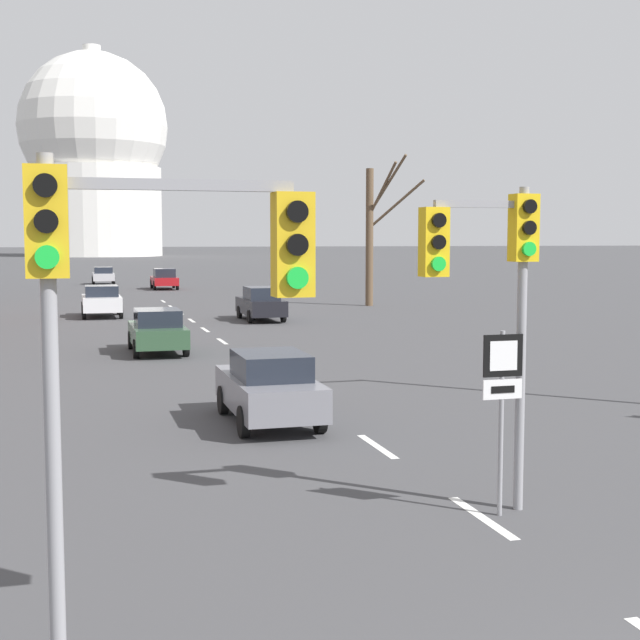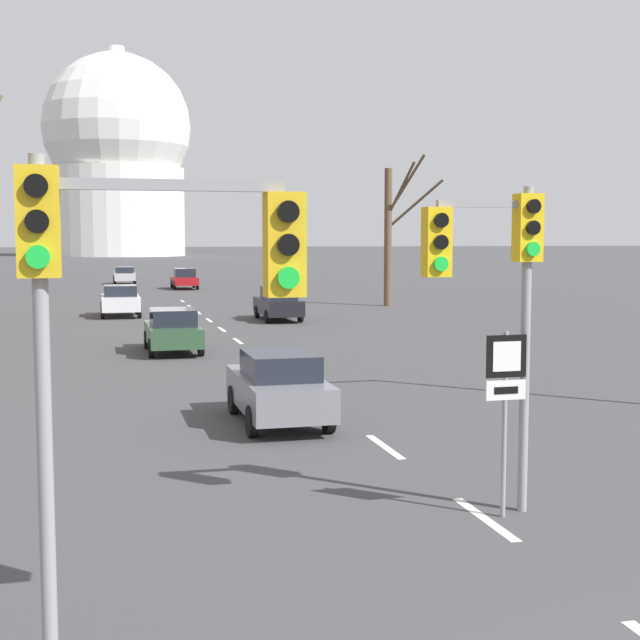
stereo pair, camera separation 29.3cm
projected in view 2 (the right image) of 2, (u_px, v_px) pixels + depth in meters
The scene contains 22 objects.
lane_stripe_1 at pixel (485, 518), 12.61m from camera, with size 0.16×2.00×0.01m, color silver.
lane_stripe_2 at pixel (385, 447), 16.95m from camera, with size 0.16×2.00×0.01m, color silver.
lane_stripe_3 at pixel (326, 404), 21.30m from camera, with size 0.16×2.00×0.01m, color silver.
lane_stripe_4 at pixel (287, 376), 25.64m from camera, with size 0.16×2.00×0.01m, color silver.
lane_stripe_5 at pixel (259, 356), 29.99m from camera, with size 0.16×2.00×0.01m, color silver.
lane_stripe_6 at pixel (238, 341), 34.33m from camera, with size 0.16×2.00×0.01m, color silver.
lane_stripe_7 at pixel (222, 329), 38.68m from camera, with size 0.16×2.00×0.01m, color silver.
lane_stripe_8 at pixel (209, 320), 43.02m from camera, with size 0.16×2.00×0.01m, color silver.
lane_stripe_9 at pixel (199, 313), 47.37m from camera, with size 0.16×2.00×0.01m, color silver.
lane_stripe_10 at pixel (190, 306), 51.71m from camera, with size 0.16×2.00×0.01m, color silver.
lane_stripe_11 at pixel (182, 301), 56.06m from camera, with size 0.16×2.00×0.01m, color silver.
traffic_signal_centre_tall at pixel (496, 268), 12.54m from camera, with size 1.74×0.34×4.69m.
traffic_signal_near_left at pixel (131, 284), 7.89m from camera, with size 2.52×0.34×4.68m.
route_sign_post at pixel (505, 391), 12.52m from camera, with size 0.60×0.08×2.66m.
sedan_near_left at pixel (173, 330), 30.89m from camera, with size 1.83×4.13×1.53m.
sedan_near_right at pixel (124, 275), 76.70m from camera, with size 1.85×3.86×1.49m.
sedan_mid_centre at pixel (184, 279), 69.26m from camera, with size 1.90×4.17×1.61m.
sedan_far_left at pixel (120, 300), 44.96m from camera, with size 1.95×3.89×1.60m.
sedan_far_right at pixel (279, 387), 19.04m from camera, with size 1.76×3.99×1.55m.
sedan_distant_centre at pixel (278, 303), 42.94m from camera, with size 1.78×4.30×1.63m.
bare_tree_right_near at pixel (391, 231), 51.64m from camera, with size 2.88×2.97×8.63m.
capitol_dome at pixel (118, 155), 195.61m from camera, with size 32.17×32.17×45.44m.
Camera 2 is at (-5.27, -4.62, 3.97)m, focal length 50.00 mm.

